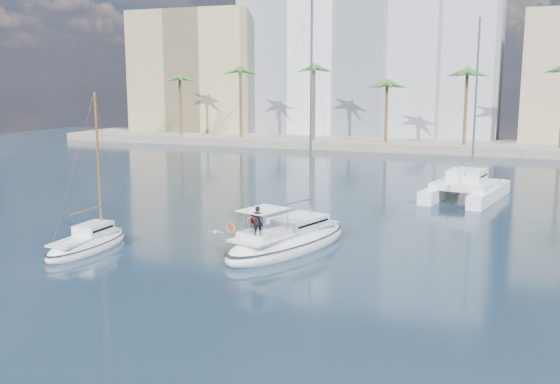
% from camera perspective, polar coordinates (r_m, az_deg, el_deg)
% --- Properties ---
extents(ground, '(160.00, 160.00, 0.00)m').
position_cam_1_polar(ground, '(35.98, 0.41, -5.81)').
color(ground, black).
rests_on(ground, ground).
extents(quay, '(120.00, 14.00, 1.20)m').
position_cam_1_polar(quay, '(94.65, 13.53, 4.18)').
color(quay, gray).
rests_on(quay, ground).
extents(building_modern, '(42.00, 16.00, 28.00)m').
position_cam_1_polar(building_modern, '(108.22, 8.25, 12.16)').
color(building_modern, white).
rests_on(building_modern, ground).
extents(building_tan_left, '(22.00, 14.00, 22.00)m').
position_cam_1_polar(building_tan_left, '(114.97, -7.26, 10.56)').
color(building_tan_left, tan).
rests_on(building_tan_left, ground).
extents(palm_left, '(3.60, 3.60, 12.30)m').
position_cam_1_polar(palm_left, '(100.62, -6.44, 10.25)').
color(palm_left, brown).
rests_on(palm_left, ground).
extents(palm_centre, '(3.60, 3.60, 12.30)m').
position_cam_1_polar(palm_centre, '(90.23, 13.44, 10.07)').
color(palm_centre, brown).
rests_on(palm_centre, ground).
extents(main_sloop, '(6.40, 11.08, 15.68)m').
position_cam_1_polar(main_sloop, '(37.23, 0.75, -4.46)').
color(main_sloop, white).
rests_on(main_sloop, ground).
extents(small_sloop, '(2.19, 6.84, 9.81)m').
position_cam_1_polar(small_sloop, '(38.68, -17.17, -4.55)').
color(small_sloop, white).
rests_on(small_sloop, ground).
extents(catamaran, '(6.93, 11.00, 15.14)m').
position_cam_1_polar(catamaran, '(55.32, 16.64, 0.54)').
color(catamaran, white).
rests_on(catamaran, ground).
extents(seagull, '(1.11, 0.48, 0.20)m').
position_cam_1_polar(seagull, '(37.37, -5.89, -3.65)').
color(seagull, silver).
rests_on(seagull, ground).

